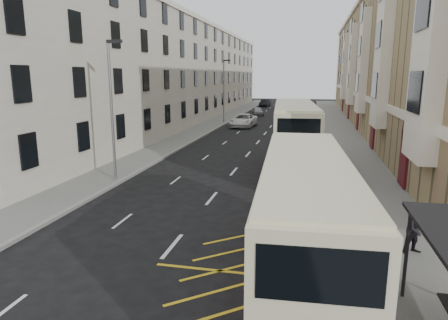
% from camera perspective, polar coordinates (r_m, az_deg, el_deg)
% --- Properties ---
extents(ground, '(200.00, 200.00, 0.00)m').
position_cam_1_polar(ground, '(12.04, -14.19, -19.49)').
color(ground, black).
rests_on(ground, ground).
extents(pavement_right, '(4.00, 120.00, 0.15)m').
position_cam_1_polar(pavement_right, '(39.70, 16.79, 2.62)').
color(pavement_right, '#61625D').
rests_on(pavement_right, ground).
extents(pavement_left, '(3.00, 120.00, 0.15)m').
position_cam_1_polar(pavement_left, '(41.46, -5.11, 3.47)').
color(pavement_left, '#61625D').
rests_on(pavement_left, ground).
extents(kerb_right, '(0.25, 120.00, 0.15)m').
position_cam_1_polar(kerb_right, '(39.59, 13.91, 2.76)').
color(kerb_right, gray).
rests_on(kerb_right, ground).
extents(kerb_left, '(0.25, 120.00, 0.15)m').
position_cam_1_polar(kerb_left, '(41.04, -3.10, 3.41)').
color(kerb_left, gray).
rests_on(kerb_left, ground).
extents(road_markings, '(10.00, 110.00, 0.01)m').
position_cam_1_polar(road_markings, '(54.67, 7.24, 5.42)').
color(road_markings, silver).
rests_on(road_markings, ground).
extents(terrace_right, '(10.75, 79.00, 15.25)m').
position_cam_1_polar(terrace_right, '(55.40, 23.38, 12.43)').
color(terrace_right, '#968357').
rests_on(terrace_right, ground).
extents(terrace_left, '(9.18, 79.00, 13.25)m').
position_cam_1_polar(terrace_left, '(57.57, -6.28, 12.27)').
color(terrace_left, beige).
rests_on(terrace_left, ground).
extents(guard_railing, '(0.06, 6.56, 1.01)m').
position_cam_1_polar(guard_railing, '(15.85, 16.88, -8.29)').
color(guard_railing, red).
rests_on(guard_railing, pavement_right).
extents(street_lamp_near, '(0.93, 0.18, 8.00)m').
position_cam_1_polar(street_lamp_near, '(23.93, -15.69, 7.80)').
color(street_lamp_near, slate).
rests_on(street_lamp_near, pavement_left).
extents(street_lamp_far, '(0.93, 0.18, 8.00)m').
position_cam_1_polar(street_lamp_far, '(52.33, 0.01, 10.31)').
color(street_lamp_far, slate).
rests_on(street_lamp_far, pavement_left).
extents(double_decker_front, '(2.87, 10.21, 4.03)m').
position_cam_1_polar(double_decker_front, '(11.53, 11.41, -9.42)').
color(double_decker_front, beige).
rests_on(double_decker_front, ground).
extents(double_decker_rear, '(3.40, 11.31, 4.45)m').
position_cam_1_polar(double_decker_rear, '(26.18, 9.99, 3.16)').
color(double_decker_rear, beige).
rests_on(double_decker_rear, ground).
extents(pedestrian_mid, '(1.05, 0.97, 1.74)m').
position_cam_1_polar(pedestrian_mid, '(15.43, 25.82, -8.92)').
color(pedestrian_mid, black).
rests_on(pedestrian_mid, pavement_right).
extents(pedestrian_far, '(1.13, 0.90, 1.80)m').
position_cam_1_polar(pedestrian_far, '(12.27, 18.75, -13.59)').
color(pedestrian_far, black).
rests_on(pedestrian_far, pavement_right).
extents(white_van, '(3.01, 5.85, 1.58)m').
position_cam_1_polar(white_van, '(49.05, 2.82, 5.67)').
color(white_van, white).
rests_on(white_van, ground).
extents(car_silver, '(2.60, 4.07, 1.29)m').
position_cam_1_polar(car_silver, '(63.40, 4.80, 6.96)').
color(car_silver, '#94959B').
rests_on(car_silver, ground).
extents(car_dark, '(1.98, 4.57, 1.46)m').
position_cam_1_polar(car_dark, '(81.45, 5.90, 8.12)').
color(car_dark, black).
rests_on(car_dark, ground).
extents(car_red, '(2.03, 4.92, 1.42)m').
position_cam_1_polar(car_red, '(67.42, 12.64, 7.07)').
color(car_red, '#A90419').
rests_on(car_red, ground).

